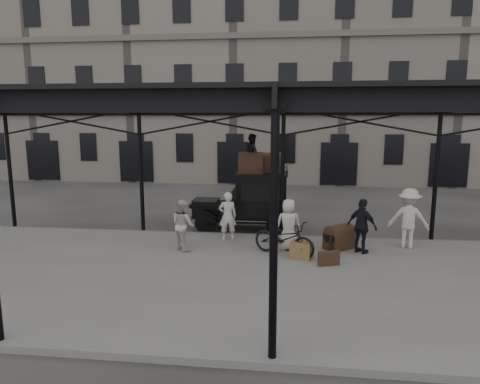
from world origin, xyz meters
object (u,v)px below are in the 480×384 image
object	(u,v)px
bicycle	(284,238)
steamer_trunk_platform	(339,239)
porter_left	(228,216)
taxi	(253,198)
steamer_trunk_roof_near	(251,164)
porter_official	(362,226)

from	to	relation	value
bicycle	steamer_trunk_platform	world-z (taller)	bicycle
steamer_trunk_platform	porter_left	bearing A→B (deg)	129.87
porter_left	bicycle	bearing A→B (deg)	129.08
taxi	porter_left	size ratio (longest dim) A/B	2.25
steamer_trunk_roof_near	porter_official	bearing A→B (deg)	-40.03
porter_official	bicycle	size ratio (longest dim) A/B	0.84
taxi	steamer_trunk_roof_near	world-z (taller)	steamer_trunk_roof_near
taxi	steamer_trunk_platform	world-z (taller)	taxi
porter_left	steamer_trunk_roof_near	bearing A→B (deg)	-123.63
bicycle	steamer_trunk_platform	distance (m)	1.89
bicycle	steamer_trunk_roof_near	distance (m)	3.84
taxi	porter_left	bearing A→B (deg)	-109.43
porter_left	bicycle	distance (m)	2.38
porter_official	steamer_trunk_platform	distance (m)	0.88
porter_official	steamer_trunk_roof_near	world-z (taller)	steamer_trunk_roof_near
porter_left	steamer_trunk_roof_near	world-z (taller)	steamer_trunk_roof_near
taxi	porter_left	xyz separation A→B (m)	(-0.69, -1.95, -0.24)
taxi	porter_left	distance (m)	2.08
porter_left	porter_official	bearing A→B (deg)	153.51
taxi	steamer_trunk_platform	size ratio (longest dim) A/B	4.16
bicycle	steamer_trunk_platform	bearing A→B (deg)	-35.28
taxi	steamer_trunk_platform	xyz separation A→B (m)	(2.88, -2.54, -0.73)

